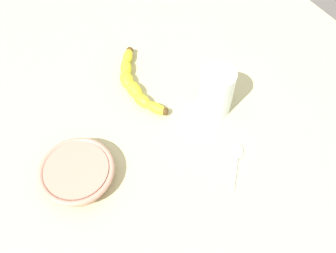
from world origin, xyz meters
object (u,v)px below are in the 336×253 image
object	(u,v)px
smoothie_glass	(216,92)
ceramic_bowl	(77,173)
teaspoon	(238,154)
banana	(135,83)

from	to	relation	value
smoothie_glass	ceramic_bowl	xyz separation A→B (cm)	(-34.33, -0.05, -3.04)
ceramic_bowl	teaspoon	world-z (taller)	ceramic_bowl
ceramic_bowl	teaspoon	distance (cm)	33.78
teaspoon	ceramic_bowl	bearing A→B (deg)	111.47
banana	teaspoon	distance (cm)	29.58
banana	smoothie_glass	world-z (taller)	smoothie_glass
banana	smoothie_glass	distance (cm)	19.85
smoothie_glass	ceramic_bowl	bearing A→B (deg)	-179.92
smoothie_glass	ceramic_bowl	world-z (taller)	smoothie_glass
ceramic_bowl	teaspoon	bearing A→B (deg)	-22.88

